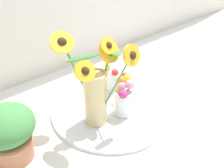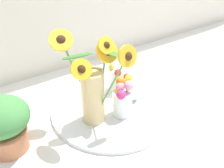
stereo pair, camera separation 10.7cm
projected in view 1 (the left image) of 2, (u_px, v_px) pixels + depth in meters
name	position (u px, v px, depth m)	size (l,w,h in m)	color
ground_plane	(135.00, 119.00, 1.09)	(6.00, 6.00, 0.00)	silver
serving_tray	(112.00, 108.00, 1.14)	(0.52, 0.52, 0.02)	silver
mason_jar_sunflowers	(96.00, 87.00, 0.97)	(0.25, 0.25, 0.37)	#D1B77A
vase_small_center	(123.00, 98.00, 1.06)	(0.08, 0.08, 0.17)	white
vase_bulb_right	(129.00, 87.00, 1.15)	(0.09, 0.07, 0.14)	white
vase_small_back	(112.00, 78.00, 1.21)	(0.08, 0.08, 0.18)	white
potted_plant	(8.00, 132.00, 0.86)	(0.19, 0.19, 0.21)	#B7704C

